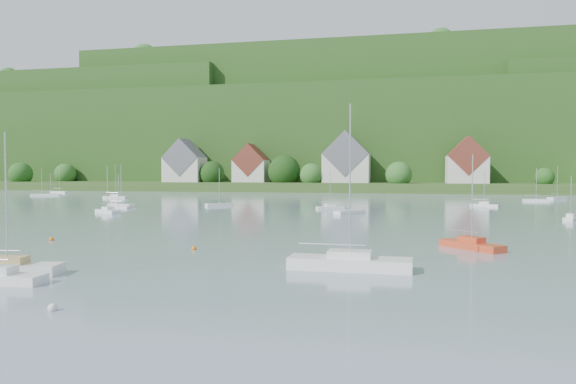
{
  "coord_description": "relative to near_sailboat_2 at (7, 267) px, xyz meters",
  "views": [
    {
      "loc": [
        23.81,
        1.28,
        6.93
      ],
      "look_at": [
        8.11,
        75.0,
        4.0
      ],
      "focal_mm": 33.23,
      "sensor_mm": 36.0,
      "label": 1
    }
  ],
  "objects": [
    {
      "name": "mooring_buoy_1",
      "position": [
        8.95,
        -7.65,
        -0.48
      ],
      "size": [
        0.47,
        0.47,
        0.47
      ],
      "primitive_type": "sphere",
      "color": "silver",
      "rests_on": "ground"
    },
    {
      "name": "forested_ridge",
      "position": [
        2.46,
        236.43,
        22.41
      ],
      "size": [
        620.0,
        181.22,
        69.89
      ],
      "color": "#193F14",
      "rests_on": "ground"
    },
    {
      "name": "far_shore_strip",
      "position": [
        2.07,
        167.87,
        1.02
      ],
      "size": [
        600.0,
        60.0,
        3.0
      ],
      "primitive_type": "cube",
      "color": "#2D4D1C",
      "rests_on": "ground"
    },
    {
      "name": "mooring_buoy_2",
      "position": [
        8.0,
        13.19,
        -0.48
      ],
      "size": [
        0.44,
        0.44,
        0.44
      ],
      "primitive_type": "sphere",
      "color": "orange",
      "rests_on": "ground"
    },
    {
      "name": "village_building_2",
      "position": [
        7.07,
        155.87,
        9.79
      ],
      "size": [
        16.0,
        11.44,
        18.0
      ],
      "color": "silver",
      "rests_on": "far_shore_strip"
    },
    {
      "name": "near_sailboat_2",
      "position": [
        0.0,
        0.0,
        0.0
      ],
      "size": [
        7.32,
        3.25,
        9.56
      ],
      "rotation": [
        0.0,
        0.0,
        0.18
      ],
      "color": "white",
      "rests_on": "ground"
    },
    {
      "name": "near_sailboat_4",
      "position": [
        22.37,
        6.47,
        0.07
      ],
      "size": [
        8.68,
        2.62,
        11.64
      ],
      "rotation": [
        0.0,
        0.0,
        -0.02
      ],
      "color": "white",
      "rests_on": "ground"
    },
    {
      "name": "near_sailboat_5",
      "position": [
        32.06,
        18.71,
        -0.03
      ],
      "size": [
        5.39,
        5.87,
        8.43
      ],
      "rotation": [
        0.0,
        0.0,
        -0.86
      ],
      "color": "#C94221",
      "rests_on": "ground"
    },
    {
      "name": "mooring_buoy_3",
      "position": [
        -8.39,
        16.16,
        -0.48
      ],
      "size": [
        0.46,
        0.46,
        0.46
      ],
      "primitive_type": "sphere",
      "color": "orange",
      "rests_on": "ground"
    },
    {
      "name": "village_building_3",
      "position": [
        47.07,
        153.87,
        8.95
      ],
      "size": [
        13.0,
        10.4,
        15.5
      ],
      "color": "silver",
      "rests_on": "far_shore_strip"
    },
    {
      "name": "village_building_0",
      "position": [
        -52.93,
        154.87,
        9.03
      ],
      "size": [
        14.0,
        10.4,
        16.0
      ],
      "color": "silver",
      "rests_on": "far_shore_strip"
    },
    {
      "name": "far_sailboat_cluster",
      "position": [
        8.13,
        84.47,
        -0.11
      ],
      "size": [
        196.26,
        74.6,
        8.71
      ],
      "color": "white",
      "rests_on": "ground"
    },
    {
      "name": "village_building_1",
      "position": [
        -27.93,
        156.87,
        8.27
      ],
      "size": [
        12.0,
        9.36,
        14.0
      ],
      "color": "silver",
      "rests_on": "far_shore_strip"
    }
  ]
}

